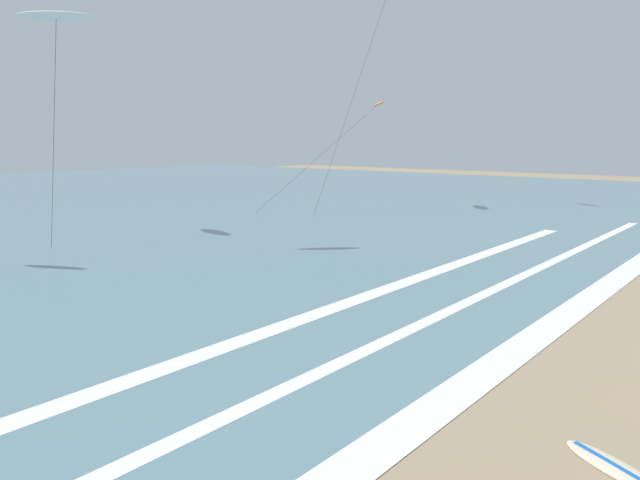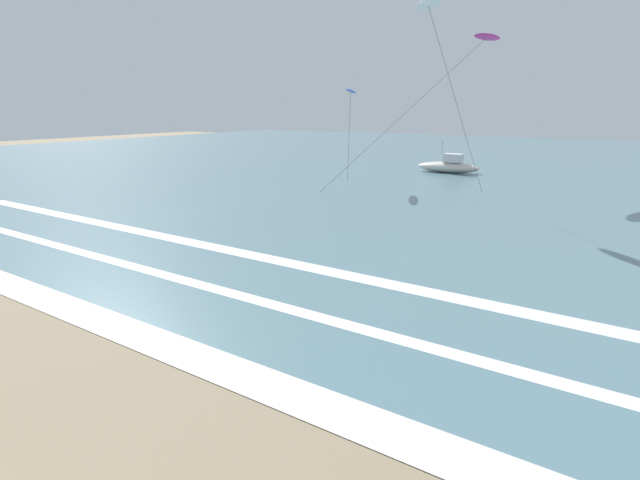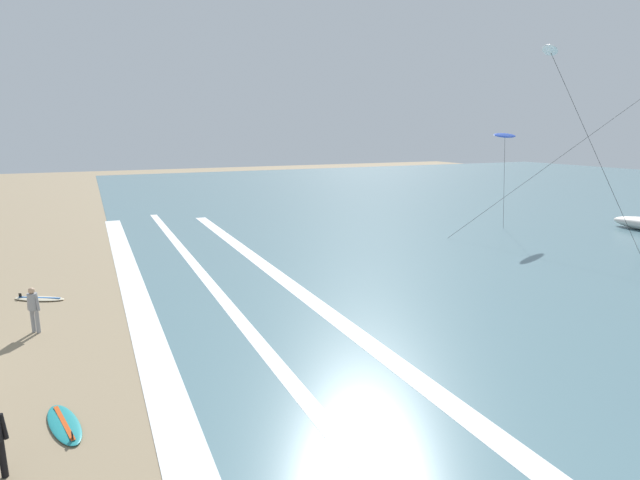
% 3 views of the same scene
% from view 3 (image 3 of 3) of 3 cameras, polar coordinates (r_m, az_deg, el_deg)
% --- Properties ---
extents(wave_foam_shoreline, '(49.12, 1.06, 0.01)m').
position_cam_3_polar(wave_foam_shoreline, '(18.16, -18.89, -10.26)').
color(wave_foam_shoreline, white).
rests_on(wave_foam_shoreline, ocean_surface).
extents(wave_foam_mid_break, '(54.82, 0.51, 0.01)m').
position_cam_3_polar(wave_foam_mid_break, '(17.65, -7.86, -10.36)').
color(wave_foam_mid_break, white).
rests_on(wave_foam_mid_break, ocean_surface).
extents(wave_foam_outer_break, '(45.17, 0.76, 0.01)m').
position_cam_3_polar(wave_foam_outer_break, '(20.24, -0.45, -7.24)').
color(wave_foam_outer_break, white).
rests_on(wave_foam_outer_break, ocean_surface).
extents(surfer_foreground_main, '(0.40, 0.44, 1.60)m').
position_cam_3_polar(surfer_foreground_main, '(19.78, -29.68, -6.49)').
color(surfer_foreground_main, gray).
rests_on(surfer_foreground_main, ground).
extents(surfboard_near_water, '(1.55, 2.12, 0.25)m').
position_cam_3_polar(surfboard_near_water, '(23.74, -29.16, -5.81)').
color(surfboard_near_water, beige).
rests_on(surfboard_near_water, ground).
extents(surfboard_right_spare, '(2.18, 1.09, 0.25)m').
position_cam_3_polar(surfboard_right_spare, '(13.89, -26.95, -18.08)').
color(surfboard_right_spare, teal).
rests_on(surfboard_right_spare, ground).
extents(kite_white_low_near, '(3.71, 7.11, 10.81)m').
position_cam_3_polar(kite_white_low_near, '(28.36, 24.60, 18.81)').
color(kite_white_low_near, white).
rests_on(kite_white_low_near, ground).
extents(kite_blue_mid_center, '(1.98, 3.25, 6.71)m').
position_cam_3_polar(kite_blue_mid_center, '(36.07, 20.19, 11.01)').
color(kite_blue_mid_center, blue).
rests_on(kite_blue_mid_center, ground).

